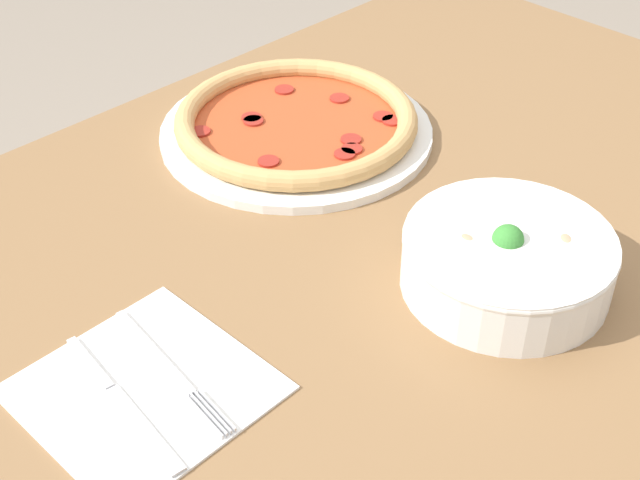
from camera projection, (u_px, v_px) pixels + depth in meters
dining_table at (389, 284)px, 1.08m from camera, size 1.24×0.86×0.73m
pizza at (296, 124)px, 1.14m from camera, size 0.35×0.35×0.04m
bowl at (507, 258)px, 0.89m from camera, size 0.21×0.21×0.08m
napkin at (144, 389)px, 0.80m from camera, size 0.20×0.20×0.00m
fork at (169, 368)px, 0.82m from camera, size 0.03×0.19×0.00m
knife at (116, 396)px, 0.79m from camera, size 0.03×0.20×0.01m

